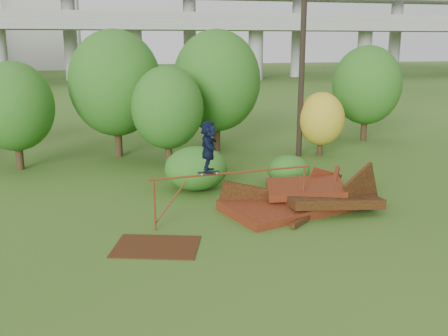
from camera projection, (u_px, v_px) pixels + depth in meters
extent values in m
plane|color=#2D5116|center=(264.00, 232.00, 15.44)|extent=(240.00, 240.00, 0.00)
cube|color=#3E180B|center=(285.00, 205.00, 17.37)|extent=(4.68, 3.63, 0.69)
cube|color=black|center=(329.00, 198.00, 17.37)|extent=(3.28, 2.15, 0.63)
cube|color=#3E180B|center=(305.00, 188.00, 17.61)|extent=(3.02, 2.37, 0.55)
cube|color=black|center=(361.00, 192.00, 17.37)|extent=(1.86, 1.03, 1.97)
cube|color=#3E180B|center=(322.00, 184.00, 18.63)|extent=(1.53, 0.44, 1.45)
cube|color=black|center=(249.00, 200.00, 17.44)|extent=(2.22, 0.54, 1.44)
cube|color=black|center=(307.00, 218.00, 16.32)|extent=(1.55, 1.33, 0.15)
cube|color=#3E180B|center=(336.00, 175.00, 18.34)|extent=(0.92, 1.38, 0.37)
cylinder|color=maroon|center=(155.00, 205.00, 15.39)|extent=(0.06, 0.06, 1.64)
cylinder|color=maroon|center=(304.00, 190.00, 17.00)|extent=(0.06, 0.06, 1.64)
cylinder|color=maroon|center=(233.00, 173.00, 15.99)|extent=(5.42, 0.58, 0.06)
cube|color=black|center=(209.00, 172.00, 15.71)|extent=(0.71, 0.25, 0.02)
cylinder|color=beige|center=(202.00, 174.00, 15.57)|extent=(0.05, 0.03, 0.05)
cylinder|color=beige|center=(200.00, 173.00, 15.71)|extent=(0.05, 0.03, 0.05)
cylinder|color=beige|center=(217.00, 173.00, 15.73)|extent=(0.05, 0.03, 0.05)
cylinder|color=beige|center=(215.00, 172.00, 15.87)|extent=(0.05, 0.03, 0.05)
imported|color=black|center=(208.00, 147.00, 15.51)|extent=(0.80, 1.57, 1.62)
cube|color=#3C1F0D|center=(156.00, 246.00, 14.31)|extent=(2.79, 2.34, 0.03)
cylinder|color=black|center=(19.00, 152.00, 22.80)|extent=(0.34, 0.34, 1.61)
ellipsoid|color=#265516|center=(14.00, 106.00, 22.29)|extent=(3.49, 3.49, 4.01)
cylinder|color=black|center=(118.00, 137.00, 25.36)|extent=(0.37, 0.37, 2.01)
ellipsoid|color=#265516|center=(115.00, 83.00, 24.69)|extent=(4.56, 4.56, 5.25)
cylinder|color=black|center=(169.00, 150.00, 23.42)|extent=(0.33, 0.33, 1.53)
ellipsoid|color=#265516|center=(167.00, 108.00, 22.92)|extent=(3.33, 3.33, 3.83)
cylinder|color=black|center=(217.00, 132.00, 26.73)|extent=(0.37, 0.37, 2.01)
ellipsoid|color=#265516|center=(217.00, 81.00, 26.06)|extent=(4.59, 4.59, 5.28)
cylinder|color=black|center=(320.00, 146.00, 25.74)|extent=(0.29, 0.29, 1.02)
ellipsoid|color=#A58C19|center=(321.00, 119.00, 25.40)|extent=(2.36, 2.36, 2.72)
cylinder|color=black|center=(364.00, 126.00, 29.45)|extent=(0.35, 0.35, 1.80)
ellipsoid|color=#265516|center=(367.00, 85.00, 28.87)|extent=(3.95, 3.95, 4.54)
ellipsoid|color=#265516|center=(196.00, 168.00, 19.68)|extent=(2.50, 2.31, 1.73)
ellipsoid|color=#265516|center=(289.00, 170.00, 20.39)|extent=(1.74, 1.60, 1.23)
cylinder|color=black|center=(303.00, 45.00, 24.31)|extent=(0.28, 0.28, 11.13)
cube|color=gray|center=(134.00, 25.00, 70.03)|extent=(160.00, 9.00, 1.40)
cylinder|color=gray|center=(135.00, 54.00, 71.01)|extent=(2.20, 2.20, 8.00)
cylinder|color=gray|center=(256.00, 53.00, 75.07)|extent=(2.20, 2.20, 8.00)
cube|color=#9E9E99|center=(43.00, 1.00, 104.52)|extent=(14.00, 14.00, 28.00)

